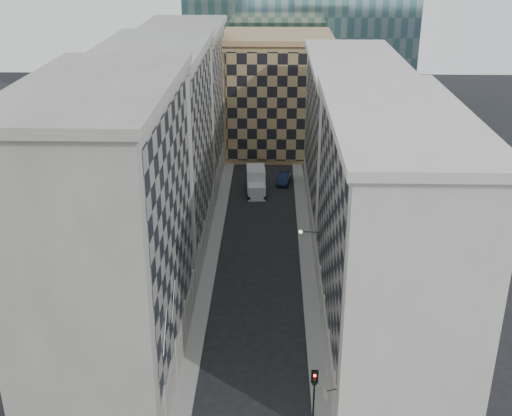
# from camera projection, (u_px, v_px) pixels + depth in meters

# --- Properties ---
(sidewalk_west) EXTENTS (1.50, 100.00, 0.15)m
(sidewalk_west) POSITION_uv_depth(u_px,v_px,m) (211.00, 257.00, 70.81)
(sidewalk_west) COLOR gray
(sidewalk_west) RESTS_ON ground
(sidewalk_east) EXTENTS (1.50, 100.00, 0.15)m
(sidewalk_east) POSITION_uv_depth(u_px,v_px,m) (307.00, 259.00, 70.56)
(sidewalk_east) COLOR gray
(sidewalk_east) RESTS_ON ground
(bldg_left_a) EXTENTS (10.80, 22.80, 23.70)m
(bldg_left_a) POSITION_uv_depth(u_px,v_px,m) (111.00, 237.00, 48.84)
(bldg_left_a) COLOR gray
(bldg_left_a) RESTS_ON ground
(bldg_left_b) EXTENTS (10.80, 22.80, 22.70)m
(bldg_left_b) POSITION_uv_depth(u_px,v_px,m) (159.00, 152.00, 69.22)
(bldg_left_b) COLOR gray
(bldg_left_b) RESTS_ON ground
(bldg_left_c) EXTENTS (10.80, 22.80, 21.70)m
(bldg_left_c) POSITION_uv_depth(u_px,v_px,m) (185.00, 105.00, 89.60)
(bldg_left_c) COLOR gray
(bldg_left_c) RESTS_ON ground
(bldg_right_a) EXTENTS (10.80, 26.80, 20.70)m
(bldg_right_a) POSITION_uv_depth(u_px,v_px,m) (388.00, 235.00, 52.59)
(bldg_right_a) COLOR #BCB6AC
(bldg_right_a) RESTS_ON ground
(bldg_right_b) EXTENTS (10.80, 28.80, 19.70)m
(bldg_right_b) POSITION_uv_depth(u_px,v_px,m) (351.00, 141.00, 77.55)
(bldg_right_b) COLOR #BCB6AC
(bldg_right_b) RESTS_ON ground
(tan_block) EXTENTS (16.80, 14.80, 18.80)m
(tan_block) POSITION_uv_depth(u_px,v_px,m) (277.00, 94.00, 101.68)
(tan_block) COLOR tan
(tan_block) RESTS_ON ground
(flagpoles_left) EXTENTS (0.10, 6.33, 2.33)m
(flagpoles_left) POSITION_uv_depth(u_px,v_px,m) (169.00, 316.00, 45.66)
(flagpoles_left) COLOR gray
(flagpoles_left) RESTS_ON ground
(bracket_lamp) EXTENTS (1.98, 0.36, 0.36)m
(bracket_lamp) POSITION_uv_depth(u_px,v_px,m) (302.00, 232.00, 62.64)
(bracket_lamp) COLOR black
(bracket_lamp) RESTS_ON ground
(traffic_light) EXTENTS (0.52, 0.46, 4.15)m
(traffic_light) POSITION_uv_depth(u_px,v_px,m) (314.00, 385.00, 46.27)
(traffic_light) COLOR black
(traffic_light) RESTS_ON sidewalk_east
(box_truck) EXTENTS (2.85, 6.23, 3.34)m
(box_truck) POSITION_uv_depth(u_px,v_px,m) (256.00, 183.00, 88.08)
(box_truck) COLOR silver
(box_truck) RESTS_ON ground
(dark_car) EXTENTS (2.17, 4.70, 1.49)m
(dark_car) POSITION_uv_depth(u_px,v_px,m) (284.00, 178.00, 91.55)
(dark_car) COLOR #0E1834
(dark_car) RESTS_ON ground
(shop_sign) EXTENTS (0.91, 0.62, 0.71)m
(shop_sign) POSITION_uv_depth(u_px,v_px,m) (326.00, 394.00, 44.30)
(shop_sign) COLOR black
(shop_sign) RESTS_ON ground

